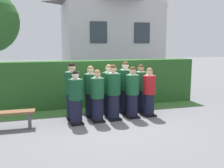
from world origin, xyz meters
TOP-DOWN VIEW (x-y plane):
  - ground_plane at (0.00, 0.00)m, footprint 60.00×60.00m
  - student_front_row_0 at (-1.18, -0.10)m, footprint 0.40×0.50m
  - student_front_row_1 at (-0.54, -0.04)m, footprint 0.40×0.47m
  - student_front_row_2 at (-0.04, 0.02)m, footprint 0.45×0.55m
  - student_front_row_3 at (0.59, 0.06)m, footprint 0.41×0.52m
  - student_in_red_blazer at (1.17, 0.08)m, footprint 0.42×0.52m
  - student_rear_row_0 at (-1.21, 0.43)m, footprint 0.45×0.54m
  - student_rear_row_1 at (-0.62, 0.53)m, footprint 0.42×0.52m
  - student_rear_row_2 at (-0.02, 0.56)m, footprint 0.43×0.52m
  - student_rear_row_3 at (0.55, 0.60)m, footprint 0.45×0.51m
  - student_rear_row_4 at (1.12, 0.66)m, footprint 0.42×0.52m
  - hedge at (0.00, 1.96)m, footprint 7.40×0.70m
  - school_building_main at (2.10, 8.00)m, footprint 5.66×4.68m
  - wooden_bench at (-3.01, -0.03)m, footprint 1.41×0.38m
  - lawn_strip at (0.00, 1.16)m, footprint 7.40×0.90m

SIDE VIEW (x-z plane):
  - ground_plane at x=0.00m, z-range 0.00..0.00m
  - lawn_strip at x=0.00m, z-range 0.00..0.01m
  - wooden_bench at x=-3.01m, z-range 0.11..0.59m
  - student_in_red_blazer at x=1.17m, z-range -0.04..1.50m
  - student_front_row_0 at x=-1.18m, z-range -0.04..1.51m
  - student_front_row_1 at x=-0.54m, z-range -0.04..1.51m
  - student_front_row_3 at x=0.59m, z-range -0.04..1.56m
  - student_rear_row_4 at x=1.12m, z-range -0.04..1.57m
  - student_rear_row_1 at x=-0.62m, z-range -0.04..1.57m
  - student_rear_row_2 at x=-0.02m, z-range -0.04..1.60m
  - student_front_row_2 at x=-0.04m, z-range -0.04..1.64m
  - student_rear_row_3 at x=0.55m, z-range -0.04..1.67m
  - student_rear_row_0 at x=-1.21m, z-range -0.04..1.68m
  - hedge at x=0.00m, z-range 0.00..1.68m
  - school_building_main at x=2.10m, z-range 0.08..6.28m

